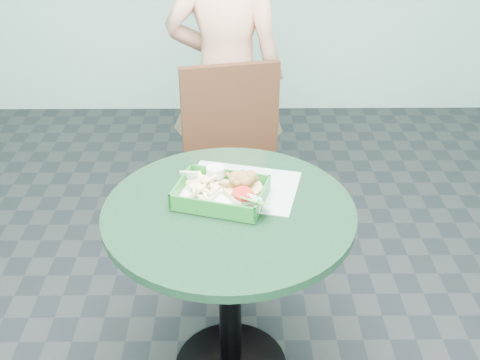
{
  "coord_description": "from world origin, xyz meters",
  "views": [
    {
      "loc": [
        0.02,
        -1.51,
        1.8
      ],
      "look_at": [
        0.04,
        0.1,
        0.81
      ],
      "focal_mm": 42.0,
      "sensor_mm": 36.0,
      "label": 1
    }
  ],
  "objects_px": {
    "cafe_table": "(230,253)",
    "sauce_ramekin": "(207,177)",
    "dining_chair": "(230,154)",
    "food_basket": "(221,201)",
    "crab_sandwich": "(239,184)",
    "diner_person": "(226,70)"
  },
  "relations": [
    {
      "from": "diner_person",
      "to": "food_basket",
      "type": "bearing_deg",
      "value": 95.23
    },
    {
      "from": "cafe_table",
      "to": "crab_sandwich",
      "type": "distance_m",
      "value": 0.24
    },
    {
      "from": "food_basket",
      "to": "crab_sandwich",
      "type": "xyz_separation_m",
      "value": [
        0.06,
        0.05,
        0.03
      ]
    },
    {
      "from": "cafe_table",
      "to": "sauce_ramekin",
      "type": "relative_size",
      "value": 12.62
    },
    {
      "from": "diner_person",
      "to": "crab_sandwich",
      "type": "bearing_deg",
      "value": 98.59
    },
    {
      "from": "cafe_table",
      "to": "diner_person",
      "type": "xyz_separation_m",
      "value": [
        -0.02,
        1.09,
        0.26
      ]
    },
    {
      "from": "dining_chair",
      "to": "crab_sandwich",
      "type": "distance_m",
      "value": 0.75
    },
    {
      "from": "dining_chair",
      "to": "diner_person",
      "type": "relative_size",
      "value": 0.56
    },
    {
      "from": "diner_person",
      "to": "cafe_table",
      "type": "bearing_deg",
      "value": 96.59
    },
    {
      "from": "food_basket",
      "to": "sauce_ramekin",
      "type": "xyz_separation_m",
      "value": [
        -0.05,
        0.1,
        0.03
      ]
    },
    {
      "from": "cafe_table",
      "to": "dining_chair",
      "type": "distance_m",
      "value": 0.79
    },
    {
      "from": "cafe_table",
      "to": "food_basket",
      "type": "height_order",
      "value": "food_basket"
    },
    {
      "from": "food_basket",
      "to": "crab_sandwich",
      "type": "bearing_deg",
      "value": 41.23
    },
    {
      "from": "dining_chair",
      "to": "crab_sandwich",
      "type": "height_order",
      "value": "dining_chair"
    },
    {
      "from": "dining_chair",
      "to": "sauce_ramekin",
      "type": "xyz_separation_m",
      "value": [
        -0.07,
        -0.65,
        0.27
      ]
    },
    {
      "from": "cafe_table",
      "to": "sauce_ramekin",
      "type": "bearing_deg",
      "value": 118.55
    },
    {
      "from": "diner_person",
      "to": "sauce_ramekin",
      "type": "height_order",
      "value": "diner_person"
    },
    {
      "from": "diner_person",
      "to": "food_basket",
      "type": "relative_size",
      "value": 5.84
    },
    {
      "from": "sauce_ramekin",
      "to": "cafe_table",
      "type": "bearing_deg",
      "value": -61.45
    },
    {
      "from": "dining_chair",
      "to": "food_basket",
      "type": "xyz_separation_m",
      "value": [
        -0.02,
        -0.75,
        0.23
      ]
    },
    {
      "from": "food_basket",
      "to": "sauce_ramekin",
      "type": "relative_size",
      "value": 4.37
    },
    {
      "from": "sauce_ramekin",
      "to": "crab_sandwich",
      "type": "bearing_deg",
      "value": -22.48
    }
  ]
}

